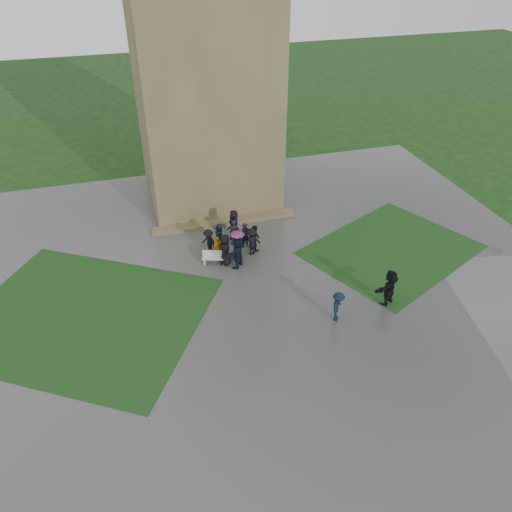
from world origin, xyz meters
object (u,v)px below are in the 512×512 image
object	(u,v)px
tower	(202,56)
bench	(214,257)
pedestrian_mid	(338,307)
pedestrian_near	(389,287)

from	to	relation	value
tower	bench	bearing A→B (deg)	-100.44
tower	bench	distance (m)	12.14
bench	pedestrian_mid	distance (m)	7.68
pedestrian_mid	tower	bearing A→B (deg)	46.66
bench	pedestrian_near	size ratio (longest dim) A/B	0.71
pedestrian_mid	pedestrian_near	distance (m)	2.93
bench	pedestrian_near	xyz separation A→B (m)	(7.45, -5.74, 0.58)
tower	pedestrian_near	bearing A→B (deg)	-67.43
bench	pedestrian_near	distance (m)	9.42
bench	pedestrian_near	world-z (taller)	pedestrian_near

